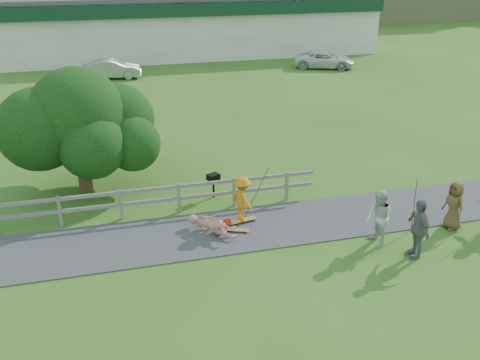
{
  "coord_description": "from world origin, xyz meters",
  "views": [
    {
      "loc": [
        -4.32,
        -13.6,
        8.55
      ],
      "look_at": [
        -0.13,
        2.0,
        1.58
      ],
      "focal_mm": 40.0,
      "sensor_mm": 36.0,
      "label": 1
    }
  ],
  "objects_px": {
    "skater_rider": "(243,202)",
    "bbq": "(213,186)",
    "car_white": "(324,60)",
    "car_silver": "(112,69)",
    "spectator_c": "(454,205)",
    "spectator_b": "(418,228)",
    "tree": "(80,139)",
    "skater_fallen": "(212,225)",
    "spectator_a": "(379,219)"
  },
  "relations": [
    {
      "from": "skater_rider",
      "to": "bbq",
      "type": "relative_size",
      "value": 1.7
    },
    {
      "from": "bbq",
      "to": "car_white",
      "type": "bearing_deg",
      "value": 32.38
    },
    {
      "from": "car_silver",
      "to": "car_white",
      "type": "relative_size",
      "value": 0.89
    },
    {
      "from": "spectator_c",
      "to": "bbq",
      "type": "height_order",
      "value": "spectator_c"
    },
    {
      "from": "spectator_b",
      "to": "tree",
      "type": "relative_size",
      "value": 0.33
    },
    {
      "from": "car_white",
      "to": "spectator_c",
      "type": "bearing_deg",
      "value": -172.04
    },
    {
      "from": "car_white",
      "to": "skater_fallen",
      "type": "bearing_deg",
      "value": 171.3
    },
    {
      "from": "spectator_b",
      "to": "car_white",
      "type": "xyz_separation_m",
      "value": [
        8.55,
        26.8,
        -0.3
      ]
    },
    {
      "from": "skater_fallen",
      "to": "car_white",
      "type": "relative_size",
      "value": 0.39
    },
    {
      "from": "car_silver",
      "to": "spectator_a",
      "type": "bearing_deg",
      "value": -158.32
    },
    {
      "from": "spectator_c",
      "to": "bbq",
      "type": "bearing_deg",
      "value": -127.95
    },
    {
      "from": "skater_rider",
      "to": "tree",
      "type": "distance_m",
      "value": 6.83
    },
    {
      "from": "spectator_a",
      "to": "car_silver",
      "type": "height_order",
      "value": "spectator_a"
    },
    {
      "from": "car_silver",
      "to": "bbq",
      "type": "height_order",
      "value": "car_silver"
    },
    {
      "from": "bbq",
      "to": "car_silver",
      "type": "bearing_deg",
      "value": 72.18
    },
    {
      "from": "spectator_a",
      "to": "spectator_b",
      "type": "height_order",
      "value": "spectator_b"
    },
    {
      "from": "car_silver",
      "to": "car_white",
      "type": "bearing_deg",
      "value": -84.73
    },
    {
      "from": "skater_rider",
      "to": "car_silver",
      "type": "xyz_separation_m",
      "value": [
        -3.21,
        23.9,
        -0.12
      ]
    },
    {
      "from": "spectator_a",
      "to": "tree",
      "type": "relative_size",
      "value": 0.32
    },
    {
      "from": "car_silver",
      "to": "car_white",
      "type": "height_order",
      "value": "car_silver"
    },
    {
      "from": "tree",
      "to": "spectator_b",
      "type": "bearing_deg",
      "value": -38.84
    },
    {
      "from": "bbq",
      "to": "spectator_b",
      "type": "bearing_deg",
      "value": -73.71
    },
    {
      "from": "car_white",
      "to": "skater_rider",
      "type": "bearing_deg",
      "value": 172.93
    },
    {
      "from": "bbq",
      "to": "spectator_c",
      "type": "bearing_deg",
      "value": -56.76
    },
    {
      "from": "spectator_c",
      "to": "car_silver",
      "type": "xyz_separation_m",
      "value": [
        -9.84,
        26.03,
        -0.16
      ]
    },
    {
      "from": "skater_fallen",
      "to": "spectator_a",
      "type": "bearing_deg",
      "value": -62.19
    },
    {
      "from": "spectator_c",
      "to": "tree",
      "type": "distance_m",
      "value": 13.47
    },
    {
      "from": "spectator_b",
      "to": "bbq",
      "type": "distance_m",
      "value": 7.57
    },
    {
      "from": "spectator_a",
      "to": "car_white",
      "type": "distance_m",
      "value": 27.52
    },
    {
      "from": "skater_fallen",
      "to": "spectator_b",
      "type": "xyz_separation_m",
      "value": [
        5.65,
        -2.92,
        0.61
      ]
    },
    {
      "from": "skater_fallen",
      "to": "spectator_b",
      "type": "bearing_deg",
      "value": -67.11
    },
    {
      "from": "tree",
      "to": "bbq",
      "type": "distance_m",
      "value": 5.3
    },
    {
      "from": "spectator_a",
      "to": "bbq",
      "type": "relative_size",
      "value": 1.97
    },
    {
      "from": "spectator_c",
      "to": "car_silver",
      "type": "bearing_deg",
      "value": -165.46
    },
    {
      "from": "spectator_a",
      "to": "spectator_c",
      "type": "relative_size",
      "value": 1.1
    },
    {
      "from": "skater_rider",
      "to": "car_white",
      "type": "height_order",
      "value": "skater_rider"
    },
    {
      "from": "skater_rider",
      "to": "spectator_c",
      "type": "distance_m",
      "value": 6.96
    },
    {
      "from": "spectator_a",
      "to": "spectator_c",
      "type": "xyz_separation_m",
      "value": [
        2.94,
        0.34,
        -0.08
      ]
    },
    {
      "from": "bbq",
      "to": "spectator_a",
      "type": "bearing_deg",
      "value": -73.64
    },
    {
      "from": "car_silver",
      "to": "bbq",
      "type": "bearing_deg",
      "value": -165.83
    },
    {
      "from": "spectator_a",
      "to": "car_silver",
      "type": "distance_m",
      "value": 27.26
    },
    {
      "from": "tree",
      "to": "bbq",
      "type": "bearing_deg",
      "value": -23.96
    },
    {
      "from": "car_silver",
      "to": "tree",
      "type": "relative_size",
      "value": 0.71
    },
    {
      "from": "skater_rider",
      "to": "car_silver",
      "type": "distance_m",
      "value": 24.12
    },
    {
      "from": "tree",
      "to": "bbq",
      "type": "relative_size",
      "value": 6.18
    },
    {
      "from": "skater_fallen",
      "to": "tree",
      "type": "height_order",
      "value": "tree"
    },
    {
      "from": "skater_fallen",
      "to": "tree",
      "type": "relative_size",
      "value": 0.31
    },
    {
      "from": "spectator_a",
      "to": "tree",
      "type": "xyz_separation_m",
      "value": [
        -8.82,
        6.82,
        1.1
      ]
    },
    {
      "from": "skater_rider",
      "to": "spectator_a",
      "type": "bearing_deg",
      "value": -141.34
    },
    {
      "from": "skater_fallen",
      "to": "spectator_c",
      "type": "height_order",
      "value": "spectator_c"
    }
  ]
}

